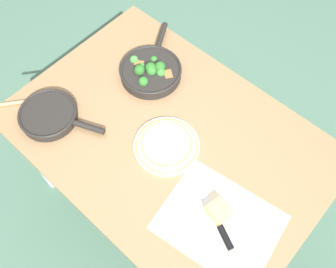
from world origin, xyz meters
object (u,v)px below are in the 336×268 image
at_px(skillet_broccoli, 151,71).
at_px(skillet_eggs, 49,115).
at_px(cheese_block, 219,211).
at_px(wooden_spoon, 25,101).
at_px(grater_knife, 217,221).
at_px(dinner_plate_stack, 167,145).

bearing_deg(skillet_broccoli, skillet_eggs, 131.07).
height_order(skillet_broccoli, cheese_block, skillet_broccoli).
height_order(skillet_broccoli, skillet_eggs, skillet_broccoli).
height_order(skillet_broccoli, wooden_spoon, skillet_broccoli).
relative_size(wooden_spoon, cheese_block, 3.37).
relative_size(grater_knife, dinner_plate_stack, 1.08).
xyz_separation_m(skillet_eggs, dinner_plate_stack, (-0.43, -0.22, -0.01)).
distance_m(cheese_block, dinner_plate_stack, 0.32).
bearing_deg(dinner_plate_stack, wooden_spoon, 22.70).
bearing_deg(skillet_broccoli, cheese_block, -145.39).
xyz_separation_m(skillet_broccoli, dinner_plate_stack, (-0.28, 0.21, -0.02)).
relative_size(skillet_eggs, dinner_plate_stack, 1.36).
distance_m(wooden_spoon, grater_knife, 0.91).
relative_size(skillet_eggs, grater_knife, 1.25).
height_order(wooden_spoon, dinner_plate_stack, dinner_plate_stack).
height_order(wooden_spoon, cheese_block, cheese_block).
distance_m(skillet_eggs, wooden_spoon, 0.14).
relative_size(skillet_broccoli, dinner_plate_stack, 1.50).
bearing_deg(wooden_spoon, skillet_broccoli, 5.96).
bearing_deg(skillet_broccoli, wooden_spoon, 118.00).
xyz_separation_m(skillet_eggs, wooden_spoon, (0.14, 0.02, -0.01)).
xyz_separation_m(skillet_broccoli, wooden_spoon, (0.29, 0.45, -0.02)).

